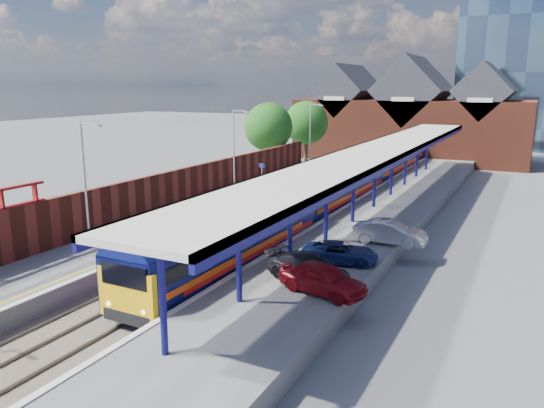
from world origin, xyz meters
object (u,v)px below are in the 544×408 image
at_px(lamp_post_b, 86,177).
at_px(parked_car_silver, 390,232).
at_px(parked_car_dark, 309,269).
at_px(parked_car_red, 322,278).
at_px(train, 367,170).
at_px(lamp_post_d, 311,132).
at_px(lamp_post_c, 235,147).
at_px(platform_sign, 262,173).
at_px(parked_car_blue, 340,252).

height_order(lamp_post_b, parked_car_silver, lamp_post_b).
distance_m(lamp_post_b, parked_car_dark, 13.49).
bearing_deg(parked_car_red, parked_car_silver, 9.18).
bearing_deg(train, lamp_post_d, 146.68).
relative_size(lamp_post_c, parked_car_dark, 1.62).
xyz_separation_m(parked_car_red, parked_car_silver, (0.74, 8.63, -0.01)).
distance_m(lamp_post_b, parked_car_silver, 17.23).
distance_m(platform_sign, parked_car_red, 22.55).
xyz_separation_m(lamp_post_b, lamp_post_d, (0.00, 32.00, 0.00)).
bearing_deg(parked_car_dark, parked_car_silver, 2.64).
relative_size(lamp_post_b, parked_car_silver, 1.70).
distance_m(lamp_post_d, platform_sign, 14.25).
bearing_deg(parked_car_blue, parked_car_red, 174.90).
xyz_separation_m(parked_car_red, parked_car_dark, (-1.07, 1.03, -0.06)).
height_order(lamp_post_b, parked_car_red, lamp_post_b).
bearing_deg(platform_sign, parked_car_dark, -56.29).
bearing_deg(lamp_post_b, lamp_post_d, 90.00).
distance_m(lamp_post_b, lamp_post_d, 32.00).
distance_m(lamp_post_b, lamp_post_c, 16.00).
relative_size(train, lamp_post_b, 9.42).
relative_size(lamp_post_d, parked_car_blue, 1.80).
bearing_deg(parked_car_dark, parked_car_red, -117.93).
height_order(parked_car_red, parked_car_dark, parked_car_red).
height_order(parked_car_red, parked_car_blue, parked_car_red).
relative_size(platform_sign, parked_car_silver, 0.61).
distance_m(train, lamp_post_b, 28.11).
bearing_deg(lamp_post_d, platform_sign, -84.44).
xyz_separation_m(lamp_post_b, lamp_post_c, (0.00, 16.00, 0.00)).
bearing_deg(parked_car_silver, parked_car_red, 174.27).
height_order(lamp_post_c, parked_car_blue, lamp_post_c).
xyz_separation_m(lamp_post_c, parked_car_blue, (13.42, -12.33, -3.45)).
xyz_separation_m(lamp_post_c, parked_car_red, (14.13, -16.56, -3.31)).
distance_m(train, parked_car_dark, 26.87).
relative_size(lamp_post_b, platform_sign, 2.80).
xyz_separation_m(platform_sign, parked_car_red, (12.76, -18.56, -1.00)).
bearing_deg(parked_car_dark, lamp_post_d, 38.53).
relative_size(platform_sign, parked_car_blue, 0.64).
bearing_deg(platform_sign, parked_car_red, -55.48).
distance_m(lamp_post_c, parked_car_dark, 20.56).
height_order(lamp_post_b, parked_car_dark, lamp_post_b).
height_order(train, parked_car_red, train).
bearing_deg(lamp_post_b, parked_car_blue, 15.27).
bearing_deg(lamp_post_b, lamp_post_c, 90.00).
xyz_separation_m(lamp_post_c, platform_sign, (1.36, 2.00, -2.30)).
distance_m(lamp_post_c, parked_car_blue, 18.55).
bearing_deg(lamp_post_c, lamp_post_d, 90.00).
bearing_deg(parked_car_blue, parked_car_dark, 158.84).
height_order(parked_car_dark, parked_car_blue, parked_car_dark).
xyz_separation_m(train, parked_car_dark, (5.20, -26.36, -0.50)).
bearing_deg(lamp_post_d, parked_car_silver, -58.16).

